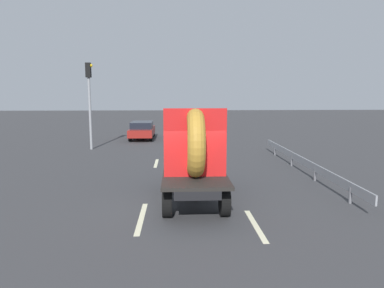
% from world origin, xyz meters
% --- Properties ---
extents(ground_plane, '(120.00, 120.00, 0.00)m').
position_xyz_m(ground_plane, '(0.00, 0.00, 0.00)').
color(ground_plane, '#38383A').
extents(flatbed_truck, '(2.02, 4.92, 3.18)m').
position_xyz_m(flatbed_truck, '(0.32, 1.17, 1.58)').
color(flatbed_truck, black).
rests_on(flatbed_truck, ground_plane).
extents(distant_sedan, '(1.79, 4.18, 1.36)m').
position_xyz_m(distant_sedan, '(-2.89, 16.64, 0.73)').
color(distant_sedan, black).
rests_on(distant_sedan, ground_plane).
extents(traffic_light, '(0.42, 0.36, 5.44)m').
position_xyz_m(traffic_light, '(-5.68, 11.75, 3.57)').
color(traffic_light, gray).
rests_on(traffic_light, ground_plane).
extents(guardrail, '(0.10, 12.07, 0.71)m').
position_xyz_m(guardrail, '(5.49, 4.55, 0.53)').
color(guardrail, gray).
rests_on(guardrail, ground_plane).
extents(lane_dash_left_near, '(0.16, 2.68, 0.01)m').
position_xyz_m(lane_dash_left_near, '(-1.28, -1.06, 0.00)').
color(lane_dash_left_near, beige).
rests_on(lane_dash_left_near, ground_plane).
extents(lane_dash_left_far, '(0.16, 2.17, 0.01)m').
position_xyz_m(lane_dash_left_far, '(-1.28, 7.01, 0.00)').
color(lane_dash_left_far, beige).
rests_on(lane_dash_left_far, ground_plane).
extents(lane_dash_right_near, '(0.16, 2.44, 0.01)m').
position_xyz_m(lane_dash_right_near, '(1.93, -1.78, 0.00)').
color(lane_dash_right_near, beige).
rests_on(lane_dash_right_near, ground_plane).
extents(lane_dash_right_far, '(0.16, 2.78, 0.01)m').
position_xyz_m(lane_dash_right_far, '(1.93, 6.50, 0.00)').
color(lane_dash_right_far, beige).
rests_on(lane_dash_right_far, ground_plane).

